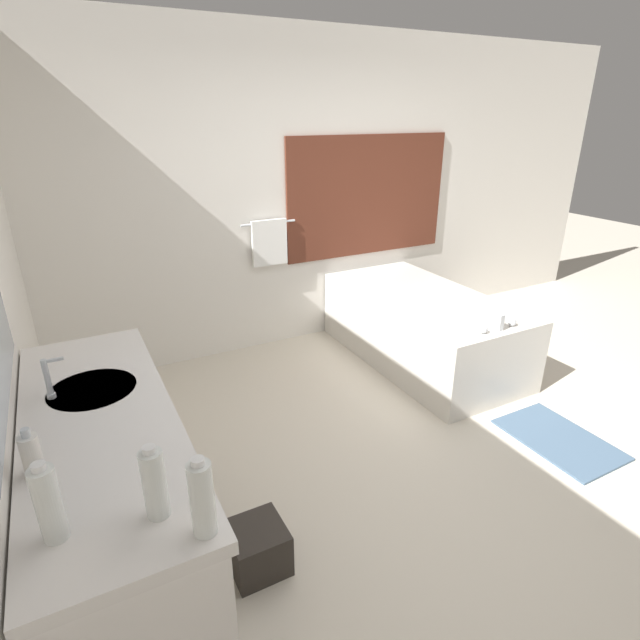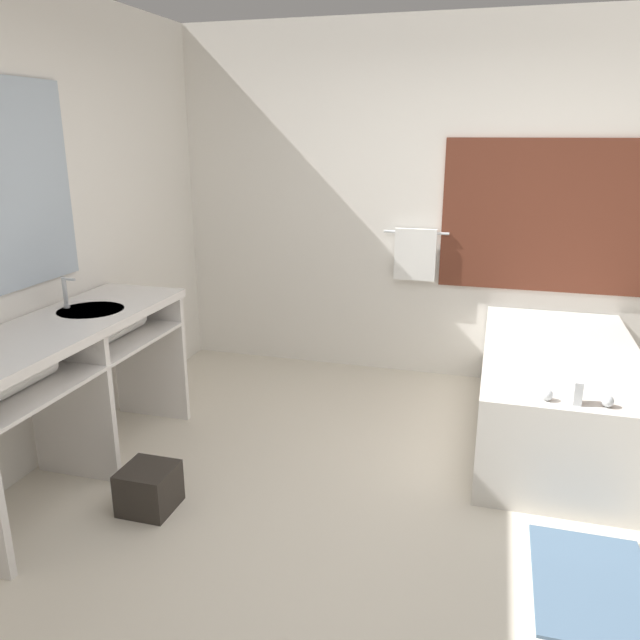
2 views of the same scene
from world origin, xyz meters
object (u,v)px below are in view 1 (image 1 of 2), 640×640
Objects in this scene: bathtub at (422,324)px; waste_bin at (257,548)px; water_bottle_2 at (154,483)px; soap_dispenser at (31,455)px; water_bottle_1 at (202,498)px; water_bottle_3 at (48,504)px.

waste_bin is at bearing -146.08° from bathtub.
bathtub is 7.46× the size of water_bottle_2.
bathtub is 10.27× the size of soap_dispenser.
water_bottle_2 is at bearing -49.06° from soap_dispenser.
water_bottle_2 is (-0.11, 0.13, -0.01)m from water_bottle_1.
water_bottle_3 is 1.24m from waste_bin.
waste_bin is at bearing 59.49° from water_bottle_1.
soap_dispenser reaches higher than waste_bin.
water_bottle_3 is 0.98× the size of waste_bin.
waste_bin is (-2.08, -1.40, -0.21)m from bathtub.
soap_dispenser is at bearing -174.50° from waste_bin.
water_bottle_2 reaches higher than waste_bin.
water_bottle_2 is at bearing -9.37° from water_bottle_3.
water_bottle_1 is at bearing -25.06° from water_bottle_3.
water_bottle_3 is 1.44× the size of soap_dispenser.
water_bottle_3 is (-2.81, -1.81, 0.71)m from bathtub.
water_bottle_1 reaches higher than water_bottle_2.
water_bottle_2 is (-2.53, -1.85, 0.70)m from bathtub.
water_bottle_2 reaches higher than soap_dispenser.
soap_dispenser is (-2.86, -1.47, 0.66)m from bathtub.
bathtub is 6.96× the size of waste_bin.
water_bottle_2 is at bearing -134.84° from waste_bin.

